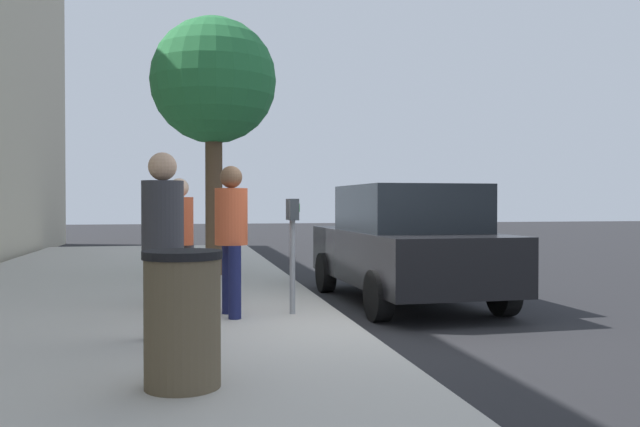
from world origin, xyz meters
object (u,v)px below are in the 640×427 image
Objects in this scene: parked_sedan_near at (405,244)px; parking_meter at (293,231)px; street_tree at (214,83)px; pedestrian_at_meter at (231,227)px; trash_bin at (183,319)px; parking_officer at (179,231)px; pedestrian_bystander at (163,229)px.

parking_meter is at bearing 127.29° from parked_sedan_near.
parked_sedan_near is 5.03m from street_tree.
trash_bin is at bearing -108.50° from pedestrian_at_meter.
pedestrian_at_meter is 0.40× the size of parked_sedan_near.
parked_sedan_near reaches higher than trash_bin.
parking_officer is at bearing 99.11° from parked_sedan_near.
trash_bin is (-3.98, -0.06, -0.47)m from parking_officer.
pedestrian_at_meter is at bearing -17.69° from parking_officer.
parking_meter is at bearing 11.77° from pedestrian_bystander.
street_tree is (4.63, 0.02, 2.54)m from pedestrian_at_meter.
parking_meter is 5.34m from street_tree.
street_tree is (3.12, 2.72, 2.86)m from parked_sedan_near.
street_tree is (3.65, -0.60, 2.63)m from parking_officer.
pedestrian_at_meter is 5.28m from street_tree.
pedestrian_at_meter is at bearing -179.77° from street_tree.
parking_meter is 2.05m from pedestrian_bystander.
pedestrian_bystander is at bearing 6.90° from trash_bin.
pedestrian_bystander is 1.10× the size of parking_officer.
parking_meter is 0.78× the size of pedestrian_at_meter.
pedestrian_bystander reaches higher than parking_meter.
pedestrian_bystander reaches higher than parked_sedan_near.
pedestrian_bystander is 2.37m from parking_officer.
pedestrian_at_meter reaches higher than parking_officer.
pedestrian_at_meter reaches higher than trash_bin.
parking_officer is at bearing 170.68° from street_tree.
parking_meter is 0.76× the size of pedestrian_bystander.
parking_meter is 0.32× the size of parked_sedan_near.
parking_meter reaches higher than trash_bin.
pedestrian_bystander is at bearing 173.06° from street_tree.
pedestrian_bystander is (-1.40, 1.50, 0.09)m from parking_meter.
trash_bin is (-1.62, -0.20, -0.60)m from pedestrian_bystander.
parking_officer reaches higher than parking_meter.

